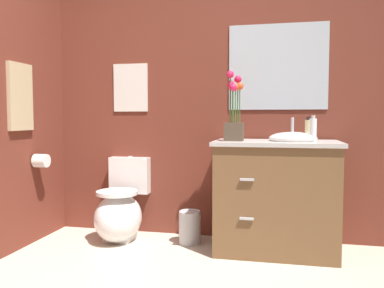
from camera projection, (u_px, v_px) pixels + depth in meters
wall_back at (231, 92)px, 3.41m from camera, size 4.27×0.05×2.50m
toilet at (120, 211)px, 3.38m from camera, size 0.38×0.59×0.69m
vanity_cabinet at (276, 195)px, 3.07m from camera, size 0.94×0.56×1.04m
flower_vase at (234, 116)px, 3.04m from camera, size 0.14×0.14×0.53m
soap_bottle at (313, 130)px, 2.94m from camera, size 0.05×0.05×0.19m
lotion_bottle at (308, 130)px, 3.04m from camera, size 0.05×0.05×0.18m
trash_bin at (190, 227)px, 3.28m from camera, size 0.18×0.18×0.27m
wall_poster at (131, 88)px, 3.57m from camera, size 0.32×0.01×0.42m
wall_mirror at (278, 67)px, 3.29m from camera, size 0.80×0.01×0.70m
hanging_towel at (20, 97)px, 3.10m from camera, size 0.03×0.28×0.52m
toilet_paper_roll at (41, 161)px, 3.29m from camera, size 0.11×0.11×0.11m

